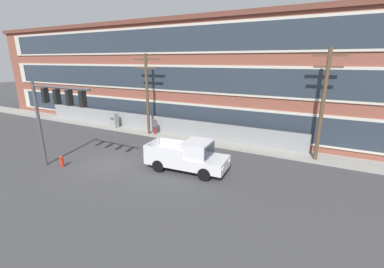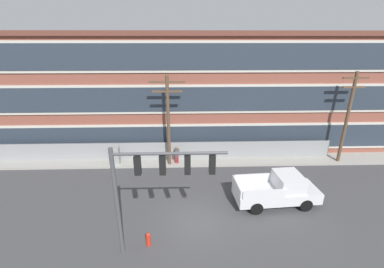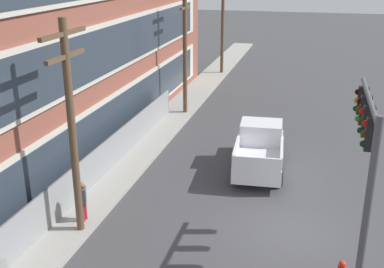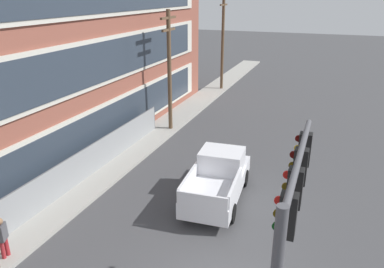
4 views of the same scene
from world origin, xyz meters
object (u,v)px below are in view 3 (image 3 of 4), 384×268
(utility_pole_midblock, at_px, (185,47))
(traffic_signal_mast, at_px, (367,147))
(utility_pole_far_east, at_px, (223,16))
(pickup_truck_white, at_px, (260,149))
(pedestrian_near_cabinet, at_px, (83,200))
(utility_pole_near_corner, at_px, (71,120))

(utility_pole_midblock, bearing_deg, traffic_signal_mast, -147.62)
(utility_pole_far_east, bearing_deg, utility_pole_midblock, -179.90)
(traffic_signal_mast, distance_m, utility_pole_far_east, 28.01)
(pickup_truck_white, relative_size, pedestrian_near_cabinet, 3.22)
(utility_pole_near_corner, distance_m, pedestrian_near_cabinet, 3.31)
(pickup_truck_white, relative_size, utility_pole_far_east, 0.62)
(traffic_signal_mast, height_order, pickup_truck_white, traffic_signal_mast)
(pickup_truck_white, height_order, utility_pole_midblock, utility_pole_midblock)
(utility_pole_midblock, xyz_separation_m, utility_pole_far_east, (11.82, 0.02, 0.59))
(traffic_signal_mast, relative_size, utility_pole_midblock, 0.74)
(traffic_signal_mast, distance_m, utility_pole_near_corner, 9.14)
(utility_pole_far_east, xyz_separation_m, pedestrian_near_cabinet, (-25.69, 0.01, -3.86))
(traffic_signal_mast, xyz_separation_m, utility_pole_far_east, (26.42, 9.28, 0.59))
(traffic_signal_mast, distance_m, pickup_truck_white, 8.89)
(pickup_truck_white, xyz_separation_m, pedestrian_near_cabinet, (-6.65, 5.57, 0.01))
(utility_pole_near_corner, xyz_separation_m, pedestrian_near_cabinet, (0.59, 0.15, -3.25))
(utility_pole_near_corner, height_order, utility_pole_far_east, utility_pole_far_east)
(utility_pole_midblock, bearing_deg, utility_pole_near_corner, -179.53)
(utility_pole_near_corner, bearing_deg, utility_pole_far_east, 0.30)
(traffic_signal_mast, distance_m, pedestrian_near_cabinet, 9.87)
(pickup_truck_white, distance_m, utility_pole_near_corner, 9.61)
(utility_pole_near_corner, xyz_separation_m, utility_pole_midblock, (14.46, 0.12, 0.01))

